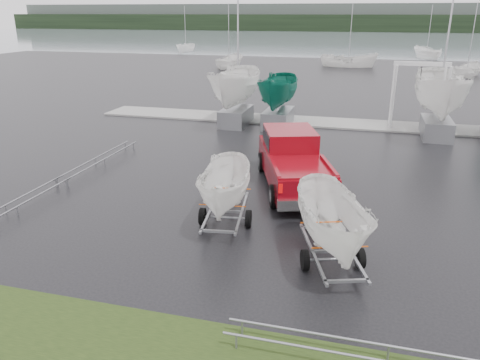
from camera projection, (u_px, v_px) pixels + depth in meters
ground_plane at (281, 191)px, 19.32m from camera, size 120.00×120.00×0.00m
lake at (358, 43)px, 110.10m from camera, size 300.00×300.00×0.00m
dock at (317, 122)px, 31.11m from camera, size 30.00×3.00×0.12m
treeline at (365, 23)px, 172.62m from camera, size 300.00×8.00×6.00m
far_hill at (366, 17)px, 179.20m from camera, size 300.00×6.00×10.00m
pickup_truck at (292, 158)px, 19.71m from camera, size 4.27×7.01×2.21m
trailer_hitched at (337, 176)px, 12.72m from camera, size 2.28×3.79×5.10m
trailer_parked at (225, 151)px, 15.46m from camera, size 1.88×3.73×4.86m
boat_hoist at (419, 86)px, 28.70m from camera, size 3.30×2.18×4.12m
keelboat_0 at (236, 60)px, 29.14m from camera, size 2.61×3.20×10.79m
keelboat_1 at (279, 72)px, 28.88m from camera, size 2.20×3.20×6.95m
keelboat_2 at (446, 59)px, 26.02m from camera, size 2.81×3.20×10.99m
mast_rack_0 at (100, 159)px, 22.33m from camera, size 0.56×6.50×0.06m
mast_rack_1 at (11, 206)px, 16.89m from camera, size 0.56×6.50×0.06m
mast_rack_2 at (389, 354)px, 9.59m from camera, size 7.00×0.56×0.06m
moored_boat_0 at (229, 68)px, 61.79m from camera, size 2.74×2.80×11.33m
moored_boat_1 at (348, 67)px, 62.78m from camera, size 2.93×2.85×11.78m
moored_boat_2 at (466, 76)px, 54.01m from camera, size 3.13×3.15×10.99m
moored_boat_4 at (186, 52)px, 86.79m from camera, size 2.42×2.48×11.13m
moored_boat_5 at (426, 58)px, 74.07m from camera, size 3.54×3.58×11.65m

